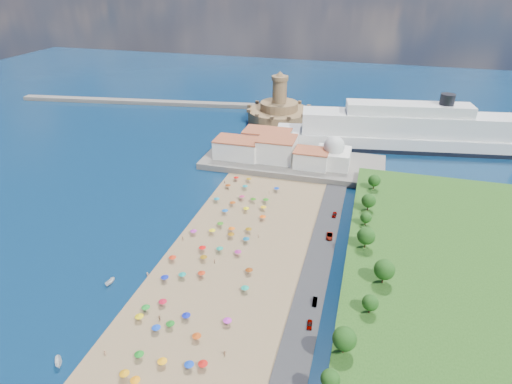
% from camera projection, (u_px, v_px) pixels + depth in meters
% --- Properties ---
extents(ground, '(700.00, 700.00, 0.00)m').
position_uv_depth(ground, '(227.00, 240.00, 156.77)').
color(ground, '#071938').
rests_on(ground, ground).
extents(terrace, '(90.00, 36.00, 3.00)m').
position_uv_depth(terrace, '(293.00, 162.00, 215.94)').
color(terrace, '#59544C').
rests_on(terrace, ground).
extents(jetty, '(18.00, 70.00, 2.40)m').
position_uv_depth(jetty, '(268.00, 136.00, 251.13)').
color(jetty, '#59544C').
rests_on(jetty, ground).
extents(breakwater, '(199.03, 34.77, 2.60)m').
position_uv_depth(breakwater, '(153.00, 102.00, 312.69)').
color(breakwater, '#59544C').
rests_on(breakwater, ground).
extents(waterfront_buildings, '(57.00, 29.00, 11.00)m').
position_uv_depth(waterfront_buildings, '(268.00, 147.00, 216.61)').
color(waterfront_buildings, silver).
rests_on(waterfront_buildings, terrace).
extents(domed_building, '(16.00, 16.00, 15.00)m').
position_uv_depth(domed_building, '(333.00, 154.00, 206.01)').
color(domed_building, silver).
rests_on(domed_building, terrace).
extents(fortress, '(40.00, 40.00, 32.40)m').
position_uv_depth(fortress, '(279.00, 112.00, 274.16)').
color(fortress, olive).
rests_on(fortress, ground).
extents(cruise_ship, '(142.08, 42.11, 30.70)m').
position_uv_depth(cruise_ship, '(405.00, 132.00, 233.11)').
color(cruise_ship, black).
rests_on(cruise_ship, ground).
extents(beach_parasols, '(30.66, 114.68, 2.20)m').
position_uv_depth(beach_parasols, '(216.00, 249.00, 148.33)').
color(beach_parasols, gray).
rests_on(beach_parasols, beach).
extents(beachgoers, '(35.28, 102.49, 1.88)m').
position_uv_depth(beachgoers, '(210.00, 252.00, 148.32)').
color(beachgoers, tan).
rests_on(beachgoers, beach).
extents(moored_boats, '(7.87, 35.06, 1.66)m').
position_uv_depth(moored_boats, '(86.00, 319.00, 120.47)').
color(moored_boats, white).
rests_on(moored_boats, ground).
extents(parked_cars, '(2.59, 65.25, 1.38)m').
position_uv_depth(parked_cars, '(326.00, 252.00, 148.18)').
color(parked_cars, gray).
rests_on(parked_cars, promenade).
extents(hillside_trees, '(16.00, 106.86, 7.86)m').
position_uv_depth(hillside_trees, '(367.00, 252.00, 133.27)').
color(hillside_trees, '#382314').
rests_on(hillside_trees, hillside).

